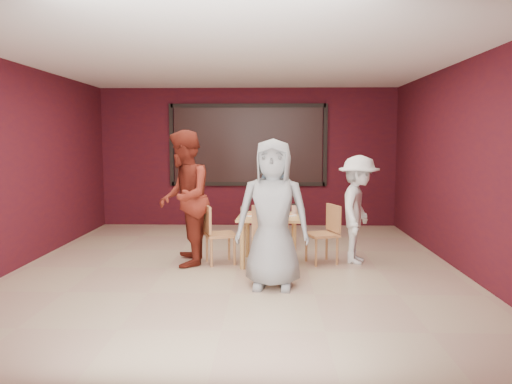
{
  "coord_description": "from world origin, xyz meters",
  "views": [
    {
      "loc": [
        0.45,
        -6.68,
        1.76
      ],
      "look_at": [
        0.25,
        0.3,
        1.02
      ],
      "focal_mm": 35.0,
      "sensor_mm": 36.0,
      "label": 1
    }
  ],
  "objects_px": {
    "chair_left": "(215,231)",
    "diner_back": "(275,199)",
    "chair_front": "(270,236)",
    "dining_table": "(269,221)",
    "diner_front": "(273,214)",
    "chair_back": "(267,220)",
    "diner_right": "(358,209)",
    "diner_left": "(184,198)",
    "chair_right": "(326,230)"
  },
  "relations": [
    {
      "from": "diner_front",
      "to": "diner_back",
      "type": "xyz_separation_m",
      "value": [
        0.06,
        2.29,
        -0.09
      ]
    },
    {
      "from": "diner_front",
      "to": "diner_right",
      "type": "distance_m",
      "value": 1.76
    },
    {
      "from": "chair_right",
      "to": "diner_front",
      "type": "relative_size",
      "value": 0.47
    },
    {
      "from": "diner_back",
      "to": "diner_right",
      "type": "height_order",
      "value": "diner_back"
    },
    {
      "from": "chair_back",
      "to": "chair_left",
      "type": "bearing_deg",
      "value": -129.26
    },
    {
      "from": "diner_front",
      "to": "diner_back",
      "type": "bearing_deg",
      "value": 93.53
    },
    {
      "from": "chair_back",
      "to": "chair_right",
      "type": "xyz_separation_m",
      "value": [
        0.85,
        -0.79,
        -0.01
      ]
    },
    {
      "from": "diner_left",
      "to": "chair_right",
      "type": "bearing_deg",
      "value": 88.25
    },
    {
      "from": "diner_back",
      "to": "dining_table",
      "type": "bearing_deg",
      "value": 104.71
    },
    {
      "from": "chair_front",
      "to": "diner_left",
      "type": "height_order",
      "value": "diner_left"
    },
    {
      "from": "chair_front",
      "to": "chair_back",
      "type": "xyz_separation_m",
      "value": [
        -0.04,
        1.59,
        -0.06
      ]
    },
    {
      "from": "chair_front",
      "to": "diner_front",
      "type": "bearing_deg",
      "value": -85.64
    },
    {
      "from": "dining_table",
      "to": "diner_back",
      "type": "distance_m",
      "value": 1.15
    },
    {
      "from": "dining_table",
      "to": "diner_front",
      "type": "distance_m",
      "value": 1.19
    },
    {
      "from": "diner_right",
      "to": "chair_right",
      "type": "bearing_deg",
      "value": 112.32
    },
    {
      "from": "diner_front",
      "to": "chair_back",
      "type": "bearing_deg",
      "value": 97.03
    },
    {
      "from": "chair_left",
      "to": "diner_front",
      "type": "relative_size",
      "value": 0.48
    },
    {
      "from": "chair_right",
      "to": "diner_back",
      "type": "height_order",
      "value": "diner_back"
    },
    {
      "from": "chair_right",
      "to": "diner_back",
      "type": "bearing_deg",
      "value": 123.72
    },
    {
      "from": "diner_front",
      "to": "chair_front",
      "type": "bearing_deg",
      "value": 99.31
    },
    {
      "from": "chair_front",
      "to": "diner_back",
      "type": "relative_size",
      "value": 0.6
    },
    {
      "from": "diner_left",
      "to": "chair_left",
      "type": "bearing_deg",
      "value": 90.64
    },
    {
      "from": "chair_left",
      "to": "diner_front",
      "type": "xyz_separation_m",
      "value": [
        0.8,
        -1.12,
        0.41
      ]
    },
    {
      "from": "chair_left",
      "to": "diner_right",
      "type": "bearing_deg",
      "value": 3.86
    },
    {
      "from": "dining_table",
      "to": "diner_right",
      "type": "xyz_separation_m",
      "value": [
        1.27,
        0.09,
        0.16
      ]
    },
    {
      "from": "chair_front",
      "to": "chair_back",
      "type": "bearing_deg",
      "value": 91.47
    },
    {
      "from": "dining_table",
      "to": "chair_right",
      "type": "height_order",
      "value": "dining_table"
    },
    {
      "from": "diner_right",
      "to": "diner_front",
      "type": "bearing_deg",
      "value": 154.06
    },
    {
      "from": "diner_back",
      "to": "chair_front",
      "type": "bearing_deg",
      "value": 106.88
    },
    {
      "from": "chair_right",
      "to": "diner_right",
      "type": "height_order",
      "value": "diner_right"
    },
    {
      "from": "dining_table",
      "to": "diner_front",
      "type": "relative_size",
      "value": 0.52
    },
    {
      "from": "diner_front",
      "to": "diner_left",
      "type": "relative_size",
      "value": 0.94
    },
    {
      "from": "chair_right",
      "to": "diner_left",
      "type": "distance_m",
      "value": 2.07
    },
    {
      "from": "dining_table",
      "to": "diner_left",
      "type": "relative_size",
      "value": 0.48
    },
    {
      "from": "chair_front",
      "to": "chair_right",
      "type": "xyz_separation_m",
      "value": [
        0.8,
        0.8,
        -0.07
      ]
    },
    {
      "from": "chair_left",
      "to": "diner_back",
      "type": "relative_size",
      "value": 0.53
    },
    {
      "from": "diner_back",
      "to": "chair_left",
      "type": "bearing_deg",
      "value": 73.41
    },
    {
      "from": "chair_right",
      "to": "diner_back",
      "type": "distance_m",
      "value": 1.33
    },
    {
      "from": "chair_front",
      "to": "diner_right",
      "type": "distance_m",
      "value": 1.53
    },
    {
      "from": "chair_front",
      "to": "chair_left",
      "type": "bearing_deg",
      "value": 138.02
    },
    {
      "from": "chair_right",
      "to": "diner_front",
      "type": "height_order",
      "value": "diner_front"
    },
    {
      "from": "chair_front",
      "to": "diner_left",
      "type": "relative_size",
      "value": 0.5
    },
    {
      "from": "chair_right",
      "to": "diner_left",
      "type": "height_order",
      "value": "diner_left"
    },
    {
      "from": "chair_back",
      "to": "diner_left",
      "type": "bearing_deg",
      "value": -140.83
    },
    {
      "from": "chair_front",
      "to": "diner_right",
      "type": "height_order",
      "value": "diner_right"
    },
    {
      "from": "diner_left",
      "to": "diner_right",
      "type": "bearing_deg",
      "value": 88.14
    },
    {
      "from": "chair_back",
      "to": "diner_right",
      "type": "relative_size",
      "value": 0.55
    },
    {
      "from": "dining_table",
      "to": "diner_front",
      "type": "height_order",
      "value": "diner_front"
    },
    {
      "from": "chair_right",
      "to": "diner_right",
      "type": "distance_m",
      "value": 0.54
    },
    {
      "from": "diner_right",
      "to": "chair_front",
      "type": "bearing_deg",
      "value": 141.91
    }
  ]
}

